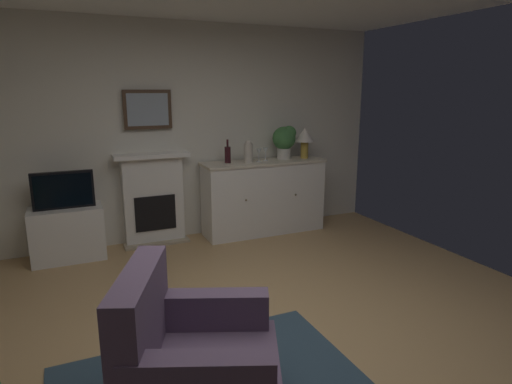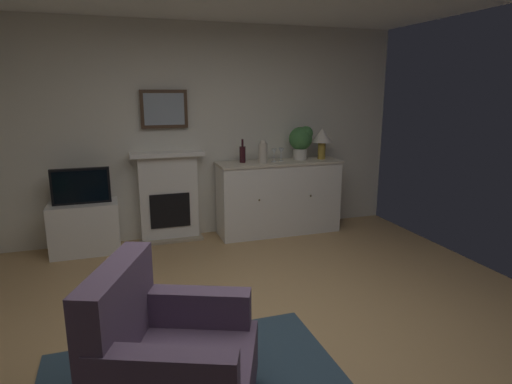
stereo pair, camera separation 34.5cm
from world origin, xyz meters
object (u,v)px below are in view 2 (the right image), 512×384
(armchair, at_px, (168,359))
(table_lamp, at_px, (322,138))
(vase_decorative, at_px, (263,152))
(tv_set, at_px, (81,186))
(wine_glass_left, at_px, (274,152))
(wine_glass_center, at_px, (281,151))
(framed_picture, at_px, (164,109))
(potted_plant_small, at_px, (301,140))
(fireplace_unit, at_px, (169,196))
(tv_cabinet, at_px, (85,228))
(sideboard_cabinet, at_px, (279,197))
(wine_bottle, at_px, (243,154))

(armchair, bearing_deg, table_lamp, 50.89)
(vase_decorative, distance_m, tv_set, 2.14)
(wine_glass_left, relative_size, wine_glass_center, 1.00)
(framed_picture, bearing_deg, potted_plant_small, -5.95)
(tv_set, bearing_deg, armchair, -78.78)
(fireplace_unit, bearing_deg, tv_cabinet, -170.55)
(wine_glass_center, distance_m, tv_set, 2.40)
(sideboard_cabinet, height_order, armchair, sideboard_cabinet)
(framed_picture, relative_size, vase_decorative, 1.96)
(fireplace_unit, xyz_separation_m, framed_picture, (-0.00, 0.05, 1.05))
(wine_bottle, xyz_separation_m, armchair, (-1.31, -2.97, -0.67))
(vase_decorative, height_order, tv_cabinet, vase_decorative)
(potted_plant_small, bearing_deg, sideboard_cabinet, -171.97)
(wine_glass_left, bearing_deg, wine_glass_center, 19.78)
(wine_glass_left, height_order, armchair, wine_glass_left)
(tv_set, bearing_deg, wine_glass_center, 0.59)
(fireplace_unit, height_order, tv_set, fireplace_unit)
(wine_glass_left, bearing_deg, framed_picture, 169.31)
(table_lamp, bearing_deg, tv_cabinet, 179.71)
(wine_bottle, bearing_deg, wine_glass_center, -3.77)
(table_lamp, relative_size, vase_decorative, 1.42)
(sideboard_cabinet, relative_size, wine_glass_left, 9.63)
(tv_cabinet, xyz_separation_m, potted_plant_small, (2.68, 0.03, 0.91))
(sideboard_cabinet, xyz_separation_m, wine_bottle, (-0.47, 0.05, 0.58))
(sideboard_cabinet, xyz_separation_m, tv_cabinet, (-2.35, 0.02, -0.18))
(tv_cabinet, bearing_deg, wine_glass_center, 0.03)
(tv_cabinet, bearing_deg, potted_plant_small, 0.65)
(sideboard_cabinet, distance_m, armchair, 3.42)
(wine_glass_left, distance_m, armchair, 3.42)
(wine_glass_left, relative_size, potted_plant_small, 0.38)
(wine_glass_center, bearing_deg, framed_picture, 171.70)
(vase_decorative, height_order, tv_set, vase_decorative)
(sideboard_cabinet, bearing_deg, vase_decorative, -167.94)
(potted_plant_small, bearing_deg, tv_cabinet, -179.35)
(framed_picture, relative_size, wine_glass_center, 3.33)
(sideboard_cabinet, height_order, table_lamp, table_lamp)
(wine_glass_left, xyz_separation_m, wine_glass_center, (0.11, 0.04, 0.00))
(wine_glass_left, xyz_separation_m, vase_decorative, (-0.16, -0.03, 0.02))
(wine_bottle, relative_size, tv_set, 0.47)
(fireplace_unit, distance_m, wine_glass_center, 1.51)
(wine_glass_left, xyz_separation_m, armchair, (-1.70, -2.89, -0.68))
(vase_decorative, bearing_deg, sideboard_cabinet, 12.06)
(tv_set, xyz_separation_m, armchair, (0.58, -2.91, -0.40))
(sideboard_cabinet, relative_size, potted_plant_small, 3.70)
(wine_glass_left, relative_size, tv_set, 0.27)
(vase_decorative, bearing_deg, armchair, -118.31)
(fireplace_unit, distance_m, tv_cabinet, 1.02)
(framed_picture, height_order, potted_plant_small, framed_picture)
(sideboard_cabinet, height_order, wine_bottle, wine_bottle)
(wine_glass_center, height_order, armchair, wine_glass_center)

